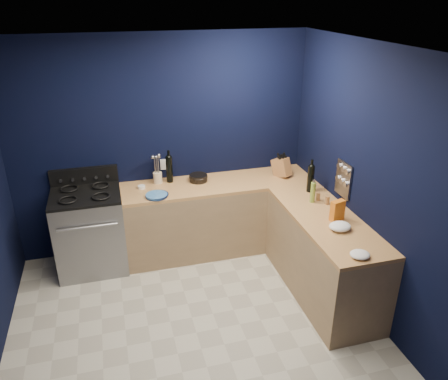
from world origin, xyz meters
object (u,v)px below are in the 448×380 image
object	(u,v)px
plate_stack	(157,195)
knife_block	(281,167)
utensil_crock	(158,178)
gas_range	(91,232)
crouton_bag	(337,211)

from	to	relation	value
plate_stack	knife_block	bearing A→B (deg)	7.02
utensil_crock	knife_block	xyz separation A→B (m)	(1.50, -0.19, 0.05)
utensil_crock	plate_stack	bearing A→B (deg)	-99.78
gas_range	plate_stack	xyz separation A→B (m)	(0.77, -0.18, 0.46)
utensil_crock	crouton_bag	size ratio (longest dim) A/B	0.63
gas_range	utensil_crock	distance (m)	0.99
gas_range	utensil_crock	bearing A→B (deg)	13.41
plate_stack	utensil_crock	xyz separation A→B (m)	(0.07, 0.38, 0.05)
gas_range	crouton_bag	world-z (taller)	crouton_bag
knife_block	crouton_bag	size ratio (longest dim) A/B	1.05
utensil_crock	crouton_bag	bearing A→B (deg)	-41.14
plate_stack	crouton_bag	world-z (taller)	crouton_bag
plate_stack	utensil_crock	distance (m)	0.39
gas_range	utensil_crock	world-z (taller)	utensil_crock
gas_range	knife_block	xyz separation A→B (m)	(2.33, 0.01, 0.55)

